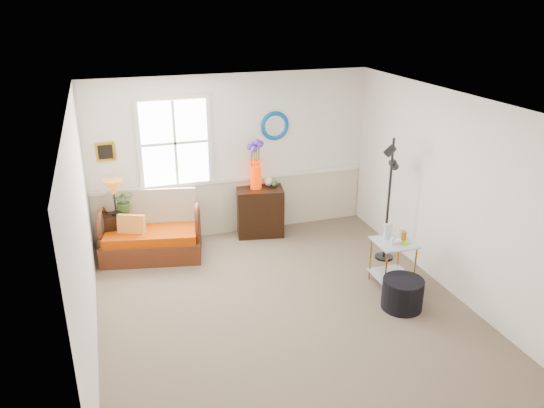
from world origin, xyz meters
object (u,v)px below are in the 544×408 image
object	(u,v)px
side_table	(392,263)
floor_lamp	(389,201)
loveseat	(151,227)
ottoman	(402,294)
cabinet	(260,211)
lamp_stand	(118,233)

from	to	relation	value
side_table	floor_lamp	world-z (taller)	floor_lamp
loveseat	ottoman	size ratio (longest dim) A/B	2.81
cabinet	floor_lamp	size ratio (longest dim) A/B	0.43
lamp_stand	floor_lamp	distance (m)	4.08
side_table	floor_lamp	size ratio (longest dim) A/B	0.35
lamp_stand	ottoman	world-z (taller)	lamp_stand
side_table	ottoman	size ratio (longest dim) A/B	1.25
lamp_stand	cabinet	size ratio (longest dim) A/B	0.81
lamp_stand	ottoman	bearing A→B (deg)	-39.16
loveseat	lamp_stand	size ratio (longest dim) A/B	2.25
ottoman	lamp_stand	bearing A→B (deg)	140.84
loveseat	side_table	distance (m)	3.54
loveseat	lamp_stand	distance (m)	0.57
cabinet	side_table	bearing A→B (deg)	-49.80
loveseat	floor_lamp	xyz separation A→B (m)	(3.29, -1.16, 0.45)
lamp_stand	side_table	world-z (taller)	side_table
lamp_stand	cabinet	world-z (taller)	cabinet
loveseat	floor_lamp	world-z (taller)	floor_lamp
lamp_stand	cabinet	bearing A→B (deg)	0.01
cabinet	side_table	world-z (taller)	cabinet
loveseat	lamp_stand	world-z (taller)	loveseat
side_table	floor_lamp	distance (m)	1.00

